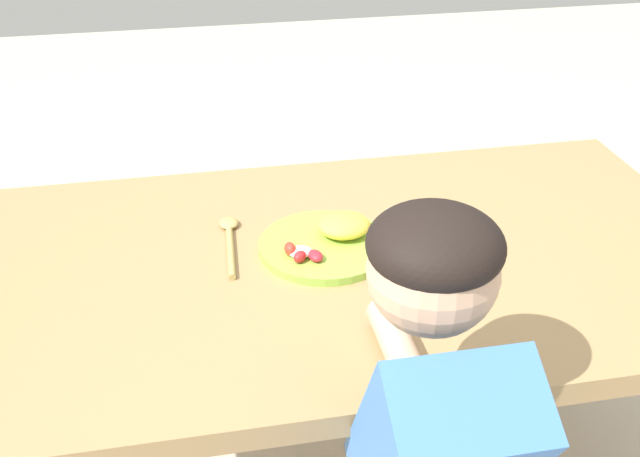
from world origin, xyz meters
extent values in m
cube|color=#9B7A4E|center=(0.00, 0.00, 0.65)|extent=(1.46, 0.84, 0.04)
cube|color=#9E7F54|center=(-0.65, 0.34, 0.31)|extent=(0.06, 0.06, 0.63)
cube|color=#9E7F54|center=(0.65, 0.34, 0.31)|extent=(0.06, 0.06, 0.63)
cylinder|color=#8BBE42|center=(-0.05, 0.03, 0.68)|extent=(0.26, 0.26, 0.02)
ellipsoid|color=yellow|center=(-0.01, 0.05, 0.71)|extent=(0.10, 0.09, 0.04)
ellipsoid|color=red|center=(-0.12, 0.00, 0.70)|extent=(0.03, 0.03, 0.03)
ellipsoid|color=red|center=(-0.11, -0.03, 0.70)|extent=(0.03, 0.04, 0.02)
ellipsoid|color=red|center=(-0.08, -0.03, 0.70)|extent=(0.03, 0.04, 0.02)
ellipsoid|color=silver|center=(-0.10, -0.01, 0.70)|extent=(0.05, 0.04, 0.02)
cube|color=silver|center=(0.13, 0.02, 0.68)|extent=(0.03, 0.14, 0.01)
cube|color=silver|center=(0.13, 0.11, 0.68)|extent=(0.03, 0.04, 0.01)
cylinder|color=silver|center=(0.13, 0.14, 0.68)|extent=(0.01, 0.04, 0.00)
cylinder|color=silver|center=(0.12, 0.14, 0.68)|extent=(0.01, 0.04, 0.00)
cylinder|color=silver|center=(0.11, 0.14, 0.68)|extent=(0.01, 0.04, 0.00)
cylinder|color=tan|center=(-0.23, 0.05, 0.68)|extent=(0.02, 0.18, 0.01)
ellipsoid|color=tan|center=(-0.22, 0.16, 0.68)|extent=(0.04, 0.05, 0.02)
cube|color=#3F72BF|center=(0.00, -0.52, 0.69)|extent=(0.20, 0.28, 0.36)
sphere|color=#D8A884|center=(0.00, -0.44, 0.92)|extent=(0.17, 0.17, 0.17)
ellipsoid|color=black|center=(0.00, -0.44, 0.96)|extent=(0.18, 0.18, 0.10)
cylinder|color=#D8A884|center=(0.00, -0.33, 0.70)|extent=(0.05, 0.22, 0.05)
camera|label=1|loc=(-0.30, -1.23, 1.48)|focal=43.95mm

